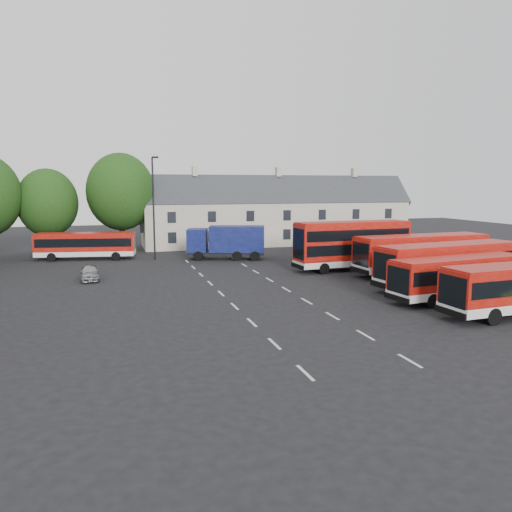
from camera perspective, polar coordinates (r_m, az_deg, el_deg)
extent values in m
plane|color=black|center=(34.19, -3.28, -4.99)|extent=(140.00, 140.00, 0.00)
cube|color=beige|center=(21.38, 5.64, -13.13)|extent=(0.15, 1.80, 0.01)
cube|color=beige|center=(24.91, 2.11, -9.98)|extent=(0.15, 1.80, 0.01)
cube|color=beige|center=(28.56, -0.48, -7.60)|extent=(0.15, 1.80, 0.01)
cube|color=beige|center=(32.30, -2.46, -5.76)|extent=(0.15, 1.80, 0.01)
cube|color=beige|center=(36.09, -4.02, -4.29)|extent=(0.15, 1.80, 0.01)
cube|color=beige|center=(39.92, -5.28, -3.10)|extent=(0.15, 1.80, 0.01)
cube|color=beige|center=(43.79, -6.31, -2.12)|extent=(0.15, 1.80, 0.01)
cube|color=beige|center=(47.67, -7.17, -1.30)|extent=(0.15, 1.80, 0.01)
cube|color=beige|center=(51.57, -7.91, -0.61)|extent=(0.15, 1.80, 0.01)
cube|color=beige|center=(23.63, 17.17, -11.37)|extent=(0.15, 1.80, 0.01)
cube|color=beige|center=(26.87, 12.39, -8.82)|extent=(0.15, 1.80, 0.01)
cube|color=beige|center=(30.28, 8.71, -6.79)|extent=(0.15, 1.80, 0.01)
cube|color=beige|center=(33.83, 5.81, -5.15)|extent=(0.15, 1.80, 0.01)
cube|color=beige|center=(37.47, 3.48, -3.83)|extent=(0.15, 1.80, 0.01)
cube|color=beige|center=(41.17, 1.57, -2.73)|extent=(0.15, 1.80, 0.01)
cube|color=beige|center=(44.93, -0.02, -1.81)|extent=(0.15, 1.80, 0.01)
cube|color=beige|center=(48.72, -1.36, -1.04)|extent=(0.15, 1.80, 0.01)
cube|color=beige|center=(52.55, -2.51, -0.38)|extent=(0.15, 1.80, 0.01)
cylinder|color=black|center=(61.05, -22.52, 1.85)|extent=(0.70, 0.70, 3.50)
ellipsoid|color=#17360E|center=(60.78, -22.72, 5.65)|extent=(6.60, 6.60, 7.59)
cylinder|color=black|center=(61.70, -15.03, 2.57)|extent=(0.70, 0.70, 4.20)
ellipsoid|color=#17360E|center=(61.45, -15.20, 7.10)|extent=(7.92, 7.92, 9.11)
cube|color=beige|center=(66.25, 2.51, 3.77)|extent=(35.00, 7.00, 5.50)
cube|color=#2D3035|center=(66.10, 2.52, 6.14)|extent=(35.70, 7.13, 7.13)
cube|color=beige|center=(63.34, -7.03, 9.59)|extent=(0.60, 0.90, 1.20)
cube|color=beige|center=(66.08, 2.55, 9.58)|extent=(0.60, 0.90, 1.20)
cube|color=beige|center=(70.45, 11.14, 9.34)|extent=(0.60, 0.90, 1.20)
cylinder|color=black|center=(30.88, 25.49, -6.27)|extent=(1.01, 0.34, 0.99)
cube|color=silver|center=(36.57, 22.15, -3.55)|extent=(10.62, 3.67, 0.52)
cube|color=#9B1309|center=(36.36, 22.24, -1.72)|extent=(10.62, 3.67, 1.84)
cube|color=black|center=(36.36, 22.25, -1.65)|extent=(10.22, 3.68, 0.90)
cube|color=#9B1309|center=(36.22, 22.33, -0.21)|extent=(10.40, 3.55, 0.11)
cylinder|color=black|center=(33.57, 19.47, -4.87)|extent=(0.97, 0.38, 0.95)
cylinder|color=black|center=(39.74, 24.36, -3.16)|extent=(0.97, 0.38, 0.95)
cube|color=silver|center=(40.33, 21.11, -2.29)|extent=(12.29, 4.22, 0.60)
cube|color=#9B1309|center=(40.12, 21.21, -0.36)|extent=(12.29, 4.22, 2.13)
cube|color=black|center=(40.12, 21.21, -0.29)|extent=(11.82, 4.23, 1.04)
cube|color=#9B1309|center=(39.98, 21.29, 1.23)|extent=(12.03, 4.08, 0.13)
cylinder|color=black|center=(36.89, 18.18, -3.55)|extent=(1.12, 0.44, 1.09)
cylinder|color=black|center=(43.98, 23.52, -1.99)|extent=(1.12, 0.44, 1.09)
cube|color=silver|center=(43.35, 21.38, -1.75)|extent=(10.78, 3.32, 0.53)
cube|color=#9B1309|center=(43.17, 21.46, -0.17)|extent=(10.78, 3.32, 1.88)
cube|color=black|center=(43.16, 21.47, -0.10)|extent=(10.36, 3.34, 0.92)
cube|color=#9B1309|center=(43.05, 21.53, 1.13)|extent=(10.56, 3.20, 0.12)
cylinder|color=black|center=(40.35, 18.87, -2.70)|extent=(0.98, 0.35, 0.96)
cylinder|color=black|center=(46.50, 23.52, -1.56)|extent=(0.98, 0.35, 0.96)
cube|color=silver|center=(45.73, 18.32, -0.96)|extent=(12.41, 3.58, 0.61)
cube|color=#9B1309|center=(45.54, 18.40, 0.77)|extent=(12.41, 3.58, 2.17)
cube|color=black|center=(45.54, 18.40, 0.84)|extent=(11.93, 3.61, 1.06)
cube|color=#9B1309|center=(45.42, 18.46, 2.20)|extent=(12.16, 3.45, 0.13)
cylinder|color=black|center=(42.44, 15.21, -1.93)|extent=(1.13, 0.38, 1.11)
cylinder|color=black|center=(49.23, 20.97, -0.83)|extent=(1.13, 0.38, 1.11)
cube|color=silver|center=(46.76, 10.90, -0.62)|extent=(11.04, 3.18, 0.54)
cube|color=#9B1309|center=(46.51, 10.96, 1.73)|extent=(11.04, 3.18, 3.32)
cube|color=black|center=(46.58, 10.94, 0.94)|extent=(10.60, 3.21, 0.94)
cube|color=#9B1309|center=(46.36, 11.02, 3.83)|extent=(10.81, 3.07, 0.12)
cylinder|color=black|center=(44.13, 7.76, -1.43)|extent=(1.01, 0.34, 0.99)
cylinder|color=black|center=(49.60, 13.67, -0.53)|extent=(1.01, 0.34, 0.99)
cube|color=black|center=(46.44, 10.98, 2.52)|extent=(10.60, 3.21, 0.94)
cube|color=silver|center=(51.93, 10.77, 0.15)|extent=(9.73, 2.24, 0.49)
cube|color=#9B1309|center=(51.73, 10.82, 2.04)|extent=(9.73, 2.24, 2.96)
cube|color=black|center=(51.79, 10.80, 1.40)|extent=(9.34, 2.29, 0.84)
cube|color=#9B1309|center=(51.59, 10.86, 3.72)|extent=(9.53, 2.15, 0.11)
cylinder|color=black|center=(49.72, 8.11, -0.43)|extent=(0.88, 0.25, 0.88)
cylinder|color=black|center=(54.32, 13.18, 0.16)|extent=(0.88, 0.25, 0.88)
cube|color=black|center=(51.67, 10.83, 2.67)|extent=(9.34, 2.29, 0.84)
cube|color=silver|center=(55.17, -18.85, 0.33)|extent=(10.24, 3.91, 0.50)
cube|color=#9B1309|center=(55.04, -18.90, 1.51)|extent=(10.24, 3.91, 1.77)
cube|color=black|center=(55.04, -18.90, 1.55)|extent=(9.85, 3.90, 0.86)
cube|color=#9B1309|center=(54.95, -18.95, 2.47)|extent=(10.03, 3.79, 0.11)
cylinder|color=black|center=(54.97, -22.32, -0.13)|extent=(0.94, 0.40, 0.91)
cylinder|color=black|center=(55.64, -15.40, 0.28)|extent=(0.94, 0.40, 0.91)
cube|color=black|center=(52.61, -3.43, 0.34)|extent=(8.28, 4.42, 0.30)
cube|color=#0D154F|center=(52.75, -6.70, 1.80)|extent=(2.66, 2.99, 2.40)
cube|color=black|center=(52.84, -7.73, 2.18)|extent=(0.73, 2.06, 1.20)
cube|color=#0D154F|center=(52.36, -2.19, 1.96)|extent=(6.19, 4.09, 2.70)
cylinder|color=black|center=(51.80, -6.62, 0.01)|extent=(1.04, 0.57, 1.00)
cylinder|color=black|center=(53.62, -0.10, 0.34)|extent=(1.04, 0.57, 1.00)
imported|color=#A2A5AA|center=(43.21, -18.48, -1.80)|extent=(1.64, 3.74, 1.25)
cylinder|color=black|center=(52.99, -11.63, 5.27)|extent=(0.19, 0.19, 10.57)
cube|color=black|center=(52.90, -11.46, 11.00)|extent=(0.69, 0.50, 0.19)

